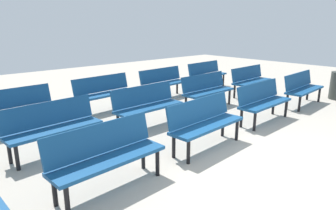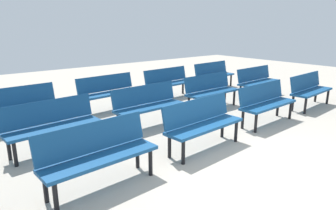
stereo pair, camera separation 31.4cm
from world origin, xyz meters
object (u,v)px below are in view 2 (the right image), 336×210
at_px(bench_r0_c1, 98,151).
at_px(bench_r1_c3, 211,89).
at_px(bench_r2_c4, 214,73).
at_px(bench_r1_c1, 52,123).
at_px(bench_r0_c3, 266,101).
at_px(bench_r2_c1, 19,105).
at_px(bench_r2_c2, 108,90).
at_px(bench_r2_c3, 168,81).
at_px(bench_r1_c2, 148,103).
at_px(bench_r1_c4, 257,80).
at_px(bench_r0_c4, 309,88).
at_px(bench_r0_c2, 202,121).

xyz_separation_m(bench_r0_c1, bench_r1_c3, (4.09, 1.78, 0.00)).
bearing_deg(bench_r2_c4, bench_r1_c1, -166.60).
bearing_deg(bench_r0_c3, bench_r2_c1, 143.08).
height_order(bench_r1_c1, bench_r2_c2, same).
height_order(bench_r2_c1, bench_r2_c3, same).
bearing_deg(bench_r0_c3, bench_r1_c2, 143.61).
bearing_deg(bench_r2_c2, bench_r0_c1, -124.08).
height_order(bench_r1_c4, bench_r2_c2, same).
relative_size(bench_r1_c3, bench_r2_c2, 0.99).
bearing_deg(bench_r0_c4, bench_r1_c4, 86.69).
xyz_separation_m(bench_r0_c3, bench_r0_c4, (2.07, 0.04, 0.00)).
xyz_separation_m(bench_r1_c1, bench_r2_c4, (6.12, 1.86, 0.00)).
relative_size(bench_r0_c1, bench_r0_c2, 1.00).
bearing_deg(bench_r2_c4, bench_r1_c2, -159.21).
bearing_deg(bench_r0_c1, bench_r1_c3, 20.89).
height_order(bench_r0_c4, bench_r1_c4, same).
bearing_deg(bench_r1_c3, bench_r0_c4, -37.98).
height_order(bench_r0_c2, bench_r1_c2, same).
distance_m(bench_r1_c1, bench_r2_c2, 2.65).
relative_size(bench_r0_c1, bench_r1_c4, 1.00).
relative_size(bench_r0_c3, bench_r2_c4, 0.99).
bearing_deg(bench_r1_c2, bench_r2_c3, 39.72).
bearing_deg(bench_r2_c3, bench_r1_c2, -142.59).
xyz_separation_m(bench_r0_c2, bench_r2_c1, (-2.22, 3.19, 0.00)).
relative_size(bench_r1_c3, bench_r2_c1, 0.99).
bearing_deg(bench_r1_c3, bench_r1_c2, -177.15).
bearing_deg(bench_r1_c2, bench_r1_c1, 179.38).
bearing_deg(bench_r2_c2, bench_r1_c2, -92.65).
xyz_separation_m(bench_r0_c1, bench_r0_c2, (2.01, 0.04, 0.00)).
height_order(bench_r1_c4, bench_r2_c4, same).
height_order(bench_r1_c3, bench_r2_c1, same).
bearing_deg(bench_r2_c3, bench_r2_c1, 178.21).
relative_size(bench_r0_c2, bench_r1_c2, 1.01).
distance_m(bench_r0_c1, bench_r1_c3, 4.46).
xyz_separation_m(bench_r0_c2, bench_r1_c2, (-0.03, 1.60, 0.00)).
height_order(bench_r1_c3, bench_r2_c3, same).
distance_m(bench_r1_c1, bench_r2_c3, 4.38).
distance_m(bench_r0_c3, bench_r2_c4, 3.84).
distance_m(bench_r1_c2, bench_r2_c4, 4.47).
bearing_deg(bench_r2_c3, bench_r0_c3, -90.54).
distance_m(bench_r1_c1, bench_r1_c2, 2.05).
bearing_deg(bench_r0_c2, bench_r1_c3, 36.83).
xyz_separation_m(bench_r0_c3, bench_r2_c1, (-4.33, 3.07, 0.00)).
distance_m(bench_r0_c1, bench_r1_c2, 2.57).
bearing_deg(bench_r0_c1, bench_r0_c4, -0.79).
distance_m(bench_r0_c4, bench_r2_c4, 3.28).
height_order(bench_r0_c4, bench_r1_c2, same).
relative_size(bench_r0_c2, bench_r2_c2, 1.00).
height_order(bench_r0_c1, bench_r1_c2, same).
relative_size(bench_r1_c3, bench_r2_c4, 0.99).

